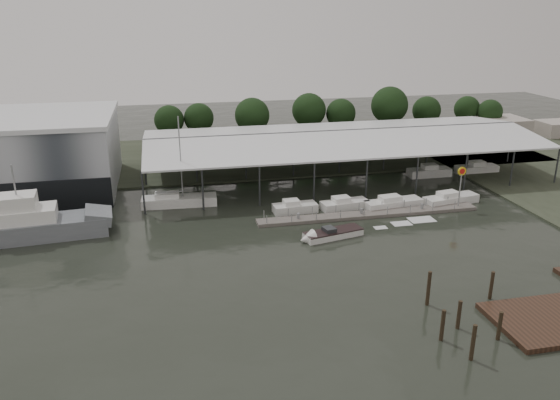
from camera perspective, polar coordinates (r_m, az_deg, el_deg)
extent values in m
plane|color=black|center=(55.35, -1.64, -6.49)|extent=(200.00, 200.00, 0.00)
cube|color=#3A4130|center=(94.54, -6.36, 4.54)|extent=(140.00, 30.00, 0.30)
cube|color=#A5AAB0|center=(83.47, -25.08, 4.28)|extent=(24.00, 20.00, 10.00)
cube|color=black|center=(74.87, -26.29, 0.11)|extent=(24.00, 0.30, 4.00)
cube|color=silver|center=(82.43, -25.59, 7.77)|extent=(24.50, 20.50, 0.60)
cube|color=#313437|center=(83.09, 6.36, 7.19)|extent=(58.00, 0.40, 0.30)
cylinder|color=#313437|center=(68.96, -14.09, 0.71)|extent=(0.24, 0.24, 5.50)
cylinder|color=#313437|center=(88.14, 26.96, 3.20)|extent=(0.24, 0.24, 5.50)
cylinder|color=#313437|center=(91.09, -13.81, 5.24)|extent=(0.24, 0.24, 5.50)
cylinder|color=#313437|center=(106.35, 19.38, 6.69)|extent=(0.24, 0.24, 5.50)
cube|color=slate|center=(68.03, 9.29, -1.49)|extent=(28.00, 2.00, 0.40)
cylinder|color=gray|center=(63.56, -1.39, -2.17)|extent=(0.10, 0.10, 1.20)
cylinder|color=gray|center=(74.15, 18.47, 0.00)|extent=(0.10, 0.10, 1.20)
cube|color=gray|center=(67.51, 8.52, -1.16)|extent=(0.30, 0.30, 0.70)
cylinder|color=gray|center=(72.40, 18.28, 0.98)|extent=(0.16, 0.16, 5.00)
cylinder|color=yellow|center=(71.69, 18.48, 2.88)|extent=(1.10, 0.12, 1.10)
cylinder|color=red|center=(71.64, 18.51, 2.86)|extent=(0.70, 0.05, 0.70)
cube|color=#A2988E|center=(115.83, 21.79, 6.99)|extent=(10.00, 8.00, 4.00)
cube|color=#A2988E|center=(122.82, 27.11, 6.65)|extent=(8.00, 6.00, 3.00)
cube|color=slate|center=(66.47, -24.50, -2.92)|extent=(16.50, 5.91, 2.40)
cube|color=slate|center=(65.50, -18.48, -1.52)|extent=(3.48, 4.50, 1.78)
cube|color=white|center=(66.01, -25.54, -1.56)|extent=(7.90, 4.36, 1.80)
cube|color=white|center=(65.47, -25.76, -0.17)|extent=(4.15, 3.48, 1.61)
cylinder|color=gray|center=(64.79, -26.06, 1.83)|extent=(0.18, 0.18, 3.50)
cube|color=white|center=(71.84, -10.46, -0.17)|extent=(9.65, 3.04, 1.40)
cube|color=white|center=(71.60, -11.72, 0.45)|extent=(3.13, 1.93, 0.80)
cylinder|color=gray|center=(70.15, -10.35, 4.27)|extent=(0.16, 0.16, 10.75)
cylinder|color=gray|center=(71.43, -11.52, 0.84)|extent=(3.50, 0.28, 0.12)
cube|color=white|center=(61.24, 5.58, -3.58)|extent=(7.06, 3.48, 0.90)
cone|color=white|center=(59.72, 2.82, -4.12)|extent=(2.01, 2.31, 2.00)
cube|color=black|center=(61.09, 5.59, -3.23)|extent=(7.07, 3.54, 0.12)
cube|color=#313437|center=(60.73, 5.16, -3.10)|extent=(1.48, 1.63, 0.50)
cube|color=silver|center=(64.67, 10.46, -2.86)|extent=(2.30, 1.50, 0.04)
cube|color=silver|center=(66.37, 12.58, -2.42)|extent=(3.10, 2.00, 0.04)
cube|color=silver|center=(68.16, 14.58, -2.00)|extent=(3.90, 2.50, 0.04)
cube|color=white|center=(68.34, 1.58, -0.86)|extent=(5.61, 2.52, 1.10)
cube|color=white|center=(67.95, 1.18, -0.26)|extent=(2.01, 1.72, 0.70)
cube|color=white|center=(69.90, 6.77, -0.52)|extent=(6.35, 2.96, 1.10)
cube|color=white|center=(69.48, 6.41, 0.07)|extent=(2.33, 1.87, 0.70)
cube|color=white|center=(71.27, 11.74, -0.41)|extent=(7.79, 3.09, 1.10)
cube|color=white|center=(70.81, 11.42, 0.17)|extent=(2.83, 1.91, 0.70)
cube|color=white|center=(74.75, 17.41, 0.03)|extent=(7.83, 3.54, 1.10)
cube|color=white|center=(74.26, 17.14, 0.58)|extent=(2.89, 2.06, 0.70)
cylinder|color=#332719|center=(46.50, 18.16, -11.64)|extent=(0.32, 0.32, 3.08)
cylinder|color=#332719|center=(46.14, 21.92, -12.43)|extent=(0.32, 0.32, 3.01)
cylinder|color=#332719|center=(44.62, 16.58, -12.77)|extent=(0.32, 0.32, 3.22)
cylinder|color=#332719|center=(48.94, 15.23, -9.22)|extent=(0.32, 0.32, 3.77)
cylinder|color=#332719|center=(51.73, 21.18, -8.61)|extent=(0.32, 0.32, 3.23)
cylinder|color=#332719|center=(43.01, 19.48, -14.20)|extent=(0.32, 0.32, 3.51)
cylinder|color=#2F2015|center=(101.10, -11.38, 6.29)|extent=(0.50, 0.50, 3.78)
sphere|color=#193114|center=(100.40, -11.51, 8.18)|extent=(5.29, 5.29, 5.29)
cylinder|color=#2F2015|center=(101.65, -8.38, 6.56)|extent=(0.50, 0.50, 3.85)
sphere|color=#193114|center=(100.95, -8.48, 8.47)|extent=(5.38, 5.38, 5.38)
cylinder|color=#2F2015|center=(99.05, -2.89, 6.57)|extent=(0.50, 0.50, 4.43)
sphere|color=#193114|center=(98.24, -2.93, 8.84)|extent=(6.20, 6.20, 6.20)
cylinder|color=#2F2015|center=(103.47, 3.00, 7.15)|extent=(0.50, 0.50, 4.50)
sphere|color=#193114|center=(102.69, 3.04, 9.36)|extent=(6.30, 6.30, 6.30)
cylinder|color=#2F2015|center=(104.78, 6.30, 7.06)|extent=(0.50, 0.50, 3.95)
sphere|color=#193114|center=(104.09, 6.38, 8.97)|extent=(5.53, 5.53, 5.53)
cylinder|color=#2F2015|center=(107.07, 11.21, 7.35)|extent=(0.50, 0.50, 4.96)
sphere|color=#193114|center=(106.26, 11.37, 9.70)|extent=(6.94, 6.94, 6.94)
cylinder|color=#2F2015|center=(111.52, 14.91, 7.26)|extent=(0.50, 0.50, 3.89)
sphere|color=#193114|center=(110.87, 15.06, 9.03)|extent=(5.45, 5.45, 5.45)
cylinder|color=#2F2015|center=(117.80, 18.78, 7.44)|extent=(0.50, 0.50, 3.63)
sphere|color=#193114|center=(117.23, 18.95, 9.00)|extent=(5.09, 5.09, 5.09)
cylinder|color=#2F2015|center=(117.16, 20.90, 7.10)|extent=(0.50, 0.50, 3.47)
sphere|color=#193114|center=(116.60, 21.08, 8.59)|extent=(4.85, 4.85, 4.85)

